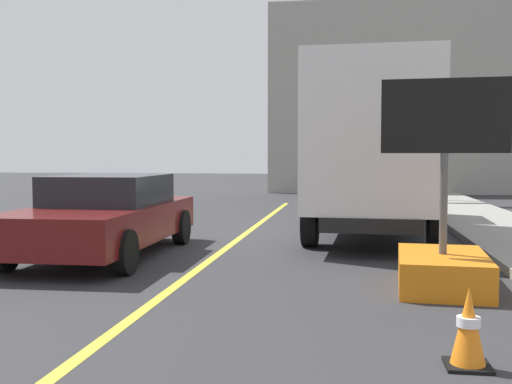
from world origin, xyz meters
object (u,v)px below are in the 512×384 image
object	(u,v)px
highway_guide_sign	(421,107)
pickup_car	(106,215)
arrow_board_trailer	(443,252)
traffic_cone_mid_lane	(468,328)
box_truck	(374,148)

from	to	relation	value
highway_guide_sign	pickup_car	bearing A→B (deg)	-117.76
pickup_car	highway_guide_sign	bearing A→B (deg)	62.24
arrow_board_trailer	traffic_cone_mid_lane	size ratio (longest dim) A/B	4.09
box_truck	highway_guide_sign	bearing A→B (deg)	77.71
arrow_board_trailer	pickup_car	size ratio (longest dim) A/B	0.56
box_truck	traffic_cone_mid_lane	size ratio (longest dim) A/B	11.60
highway_guide_sign	traffic_cone_mid_lane	distance (m)	17.78
arrow_board_trailer	box_truck	bearing A→B (deg)	97.38
box_truck	arrow_board_trailer	bearing A→B (deg)	-82.62
box_truck	highway_guide_sign	size ratio (longest dim) A/B	1.53
arrow_board_trailer	box_truck	world-z (taller)	box_truck
pickup_car	highway_guide_sign	world-z (taller)	highway_guide_sign
arrow_board_trailer	highway_guide_sign	world-z (taller)	highway_guide_sign
arrow_board_trailer	box_truck	xyz separation A→B (m)	(-0.70, 5.38, 1.40)
pickup_car	traffic_cone_mid_lane	distance (m)	7.08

